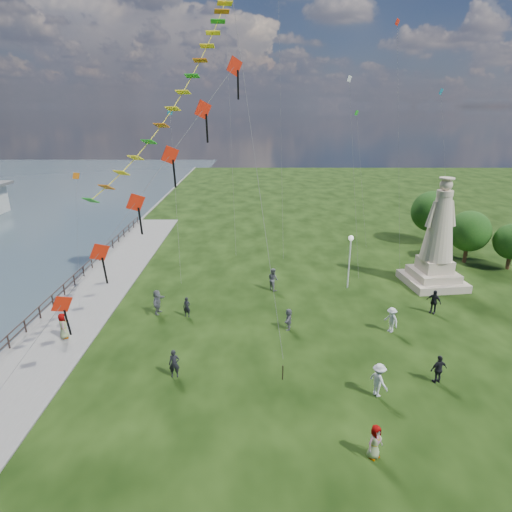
{
  "coord_description": "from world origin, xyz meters",
  "views": [
    {
      "loc": [
        -0.88,
        -17.08,
        14.28
      ],
      "look_at": [
        -1.0,
        8.0,
        5.5
      ],
      "focal_mm": 30.0,
      "sensor_mm": 36.0,
      "label": 1
    }
  ],
  "objects_px": {
    "lamppost": "(350,251)",
    "person_11": "(289,319)",
    "person_5": "(157,302)",
    "person_8": "(391,320)",
    "person_3": "(439,369)",
    "person_2": "(379,380)",
    "person_7": "(273,279)",
    "person_4": "(375,442)",
    "person_9": "(434,302)",
    "person_6": "(187,307)",
    "person_0": "(174,364)",
    "person_10": "(63,327)",
    "statue": "(437,246)"
  },
  "relations": [
    {
      "from": "person_9",
      "to": "person_10",
      "type": "relative_size",
      "value": 1.04
    },
    {
      "from": "person_6",
      "to": "person_0",
      "type": "bearing_deg",
      "value": -74.0
    },
    {
      "from": "statue",
      "to": "person_10",
      "type": "bearing_deg",
      "value": -169.05
    },
    {
      "from": "statue",
      "to": "person_0",
      "type": "xyz_separation_m",
      "value": [
        -19.43,
        -13.23,
        -2.6
      ]
    },
    {
      "from": "person_11",
      "to": "person_2",
      "type": "bearing_deg",
      "value": 39.85
    },
    {
      "from": "lamppost",
      "to": "person_0",
      "type": "relative_size",
      "value": 2.76
    },
    {
      "from": "lamppost",
      "to": "person_7",
      "type": "distance_m",
      "value": 6.67
    },
    {
      "from": "person_2",
      "to": "person_11",
      "type": "xyz_separation_m",
      "value": [
        -4.18,
        7.05,
        -0.19
      ]
    },
    {
      "from": "person_9",
      "to": "person_11",
      "type": "distance_m",
      "value": 10.98
    },
    {
      "from": "statue",
      "to": "person_2",
      "type": "bearing_deg",
      "value": -127.59
    },
    {
      "from": "person_0",
      "to": "person_3",
      "type": "distance_m",
      "value": 14.46
    },
    {
      "from": "person_5",
      "to": "person_6",
      "type": "distance_m",
      "value": 2.27
    },
    {
      "from": "lamppost",
      "to": "person_0",
      "type": "bearing_deg",
      "value": -134.08
    },
    {
      "from": "statue",
      "to": "lamppost",
      "type": "bearing_deg",
      "value": 178.0
    },
    {
      "from": "person_4",
      "to": "person_10",
      "type": "bearing_deg",
      "value": 117.54
    },
    {
      "from": "person_0",
      "to": "person_11",
      "type": "relative_size",
      "value": 1.1
    },
    {
      "from": "lamppost",
      "to": "person_11",
      "type": "distance_m",
      "value": 9.24
    },
    {
      "from": "person_8",
      "to": "person_9",
      "type": "height_order",
      "value": "person_9"
    },
    {
      "from": "person_6",
      "to": "person_8",
      "type": "distance_m",
      "value": 14.12
    },
    {
      "from": "person_4",
      "to": "person_9",
      "type": "xyz_separation_m",
      "value": [
        7.79,
        13.66,
        0.09
      ]
    },
    {
      "from": "person_7",
      "to": "person_8",
      "type": "distance_m",
      "value": 10.3
    },
    {
      "from": "person_5",
      "to": "person_9",
      "type": "bearing_deg",
      "value": -79.97
    },
    {
      "from": "person_5",
      "to": "person_10",
      "type": "distance_m",
      "value": 6.42
    },
    {
      "from": "person_4",
      "to": "person_6",
      "type": "xyz_separation_m",
      "value": [
        -10.07,
        13.02,
        -0.07
      ]
    },
    {
      "from": "person_0",
      "to": "person_5",
      "type": "height_order",
      "value": "person_5"
    },
    {
      "from": "person_2",
      "to": "person_4",
      "type": "bearing_deg",
      "value": 134.59
    },
    {
      "from": "person_8",
      "to": "person_11",
      "type": "distance_m",
      "value": 6.82
    },
    {
      "from": "lamppost",
      "to": "person_4",
      "type": "xyz_separation_m",
      "value": [
        -2.48,
        -18.29,
        -2.45
      ]
    },
    {
      "from": "person_7",
      "to": "person_10",
      "type": "bearing_deg",
      "value": 83.64
    },
    {
      "from": "person_4",
      "to": "person_9",
      "type": "bearing_deg",
      "value": 27.12
    },
    {
      "from": "statue",
      "to": "person_0",
      "type": "distance_m",
      "value": 23.65
    },
    {
      "from": "person_5",
      "to": "person_8",
      "type": "xyz_separation_m",
      "value": [
        16.17,
        -2.63,
        -0.03
      ]
    },
    {
      "from": "lamppost",
      "to": "person_11",
      "type": "relative_size",
      "value": 3.03
    },
    {
      "from": "person_8",
      "to": "person_10",
      "type": "distance_m",
      "value": 21.44
    },
    {
      "from": "person_2",
      "to": "person_3",
      "type": "bearing_deg",
      "value": -101.11
    },
    {
      "from": "person_0",
      "to": "person_3",
      "type": "relative_size",
      "value": 0.99
    },
    {
      "from": "person_2",
      "to": "statue",
      "type": "bearing_deg",
      "value": -58.58
    },
    {
      "from": "person_4",
      "to": "person_5",
      "type": "xyz_separation_m",
      "value": [
        -12.28,
        13.52,
        0.11
      ]
    },
    {
      "from": "person_3",
      "to": "person_9",
      "type": "height_order",
      "value": "person_9"
    },
    {
      "from": "person_6",
      "to": "person_9",
      "type": "height_order",
      "value": "person_9"
    },
    {
      "from": "person_4",
      "to": "person_5",
      "type": "height_order",
      "value": "person_5"
    },
    {
      "from": "person_6",
      "to": "person_9",
      "type": "bearing_deg",
      "value": 14.54
    },
    {
      "from": "person_3",
      "to": "person_0",
      "type": "bearing_deg",
      "value": -17.96
    },
    {
      "from": "person_3",
      "to": "person_7",
      "type": "bearing_deg",
      "value": -71.56
    },
    {
      "from": "person_3",
      "to": "person_4",
      "type": "xyz_separation_m",
      "value": [
        -4.83,
        -5.3,
        -0.02
      ]
    },
    {
      "from": "statue",
      "to": "person_3",
      "type": "bearing_deg",
      "value": -117.61
    },
    {
      "from": "person_2",
      "to": "person_7",
      "type": "bearing_deg",
      "value": -8.41
    },
    {
      "from": "person_0",
      "to": "person_11",
      "type": "distance_m",
      "value": 8.64
    },
    {
      "from": "person_8",
      "to": "person_9",
      "type": "distance_m",
      "value": 4.78
    },
    {
      "from": "lamppost",
      "to": "person_3",
      "type": "height_order",
      "value": "lamppost"
    }
  ]
}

